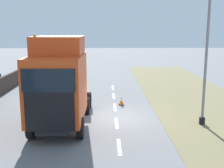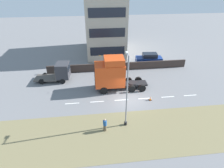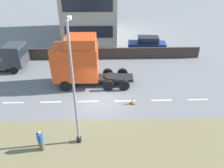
% 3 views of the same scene
% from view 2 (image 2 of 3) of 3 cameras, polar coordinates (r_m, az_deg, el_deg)
% --- Properties ---
extents(ground_plane, '(120.00, 120.00, 0.00)m').
position_cam_2_polar(ground_plane, '(25.00, 4.89, -4.75)').
color(ground_plane, slate).
rests_on(ground_plane, ground).
extents(grass_verge, '(7.00, 44.00, 0.01)m').
position_cam_2_polar(grass_verge, '(20.51, 8.18, -14.31)').
color(grass_verge, olive).
rests_on(grass_verge, ground).
extents(lane_markings, '(0.16, 17.80, 0.00)m').
position_cam_2_polar(lane_markings, '(25.13, 6.46, -4.63)').
color(lane_markings, white).
rests_on(lane_markings, ground).
extents(boundary_wall, '(0.25, 24.00, 1.36)m').
position_cam_2_polar(boundary_wall, '(32.36, 1.91, 5.36)').
color(boundary_wall, '#382D28').
rests_on(boundary_wall, ground).
extents(building_block, '(11.85, 7.40, 12.53)m').
position_cam_2_polar(building_block, '(39.52, -2.32, 17.72)').
color(building_block, '#B7AD99').
rests_on(building_block, ground).
extents(lorry_cab, '(2.74, 7.53, 4.97)m').
position_cam_2_polar(lorry_cab, '(26.01, -0.11, 3.12)').
color(lorry_cab, black).
rests_on(lorry_cab, ground).
extents(flatbed_truck, '(2.71, 5.51, 2.87)m').
position_cam_2_polar(flatbed_truck, '(29.77, -15.47, 3.65)').
color(flatbed_truck, '#333338').
rests_on(flatbed_truck, ground).
extents(parked_car, '(2.24, 4.85, 2.12)m').
position_cam_2_polar(parked_car, '(35.11, 11.19, 7.47)').
color(parked_car, navy).
rests_on(parked_car, ground).
extents(lamp_post, '(1.28, 0.32, 8.16)m').
position_cam_2_polar(lamp_post, '(18.90, 4.51, -3.58)').
color(lamp_post, black).
rests_on(lamp_post, ground).
extents(pedestrian, '(0.39, 0.39, 1.55)m').
position_cam_2_polar(pedestrian, '(20.01, -2.16, -12.38)').
color(pedestrian, brown).
rests_on(pedestrian, ground).
extents(traffic_cone_lead, '(0.36, 0.36, 0.58)m').
position_cam_2_polar(traffic_cone_lead, '(25.16, 11.61, -4.30)').
color(traffic_cone_lead, black).
rests_on(traffic_cone_lead, ground).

